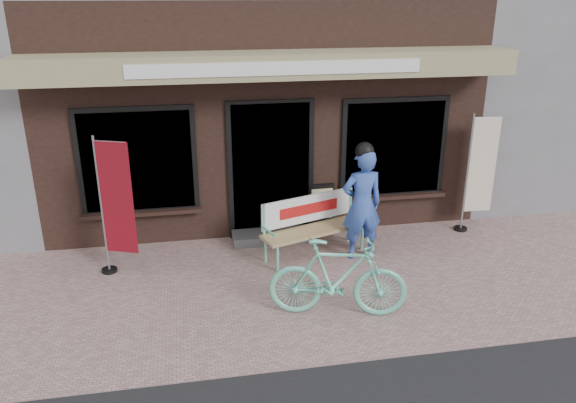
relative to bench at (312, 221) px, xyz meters
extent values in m
plane|color=tan|center=(-0.49, -1.19, -0.52)|extent=(70.00, 70.00, 0.00)
cube|color=black|center=(-0.49, 3.81, 1.28)|extent=(7.00, 6.00, 3.60)
cube|color=#989067|center=(-0.49, 0.46, 2.23)|extent=(7.00, 0.80, 0.35)
cube|color=white|center=(-0.49, 0.05, 2.23)|extent=(4.00, 0.02, 0.18)
cube|color=black|center=(-0.49, 0.79, 0.58)|extent=(1.20, 0.06, 2.10)
cube|color=black|center=(-0.49, 0.78, 0.58)|extent=(1.35, 0.04, 2.20)
cube|color=black|center=(-2.49, 0.79, 0.83)|extent=(1.60, 0.06, 1.50)
cube|color=black|center=(1.51, 0.79, 0.83)|extent=(1.60, 0.06, 1.50)
cube|color=black|center=(-2.49, 0.78, 0.83)|extent=(1.75, 0.04, 1.65)
cube|color=black|center=(1.51, 0.78, 0.83)|extent=(1.75, 0.04, 1.65)
cube|color=black|center=(-2.49, 0.73, 0.03)|extent=(1.80, 0.18, 0.06)
cube|color=black|center=(1.51, 0.73, 0.03)|extent=(1.80, 0.18, 0.06)
cube|color=#59595B|center=(-0.49, 0.56, -0.45)|extent=(1.30, 0.45, 0.15)
cylinder|color=#6ACFAF|center=(-0.60, -0.50, -0.33)|extent=(0.05, 0.05, 0.38)
cylinder|color=#6ACFAF|center=(-0.72, -0.15, -0.33)|extent=(0.05, 0.05, 0.38)
cylinder|color=#6ACFAF|center=(0.78, -0.01, -0.33)|extent=(0.05, 0.05, 0.38)
cylinder|color=#6ACFAF|center=(0.66, 0.33, -0.33)|extent=(0.05, 0.05, 0.38)
cube|color=tan|center=(0.03, -0.08, -0.11)|extent=(1.69, 0.93, 0.05)
cylinder|color=#6ACFAF|center=(-0.74, -0.16, 0.12)|extent=(0.05, 0.05, 0.50)
cylinder|color=#6ACFAF|center=(0.68, 0.34, 0.12)|extent=(0.05, 0.05, 0.50)
cube|color=white|center=(-0.04, 0.11, 0.16)|extent=(1.48, 0.55, 0.41)
cube|color=#B21414|center=(-0.03, 0.09, 0.16)|extent=(0.94, 0.33, 0.16)
cylinder|color=#6ACFAF|center=(-0.71, -0.34, 0.04)|extent=(0.17, 0.39, 0.04)
cylinder|color=#6ACFAF|center=(0.76, 0.17, 0.04)|extent=(0.17, 0.39, 0.04)
imported|color=#3252AD|center=(0.68, -0.23, 0.30)|extent=(0.62, 0.43, 1.66)
sphere|color=black|center=(0.68, -0.23, 1.10)|extent=(0.28, 0.28, 0.27)
imported|color=#6ACFAF|center=(-0.07, -1.72, -0.02)|extent=(1.74, 0.87, 1.00)
cylinder|color=gray|center=(-2.94, -0.06, 0.46)|extent=(0.04, 0.04, 1.97)
cylinder|color=gray|center=(-2.74, -0.14, 1.38)|extent=(0.43, 0.18, 0.02)
cube|color=maroon|center=(-2.72, -0.15, 0.60)|extent=(0.43, 0.19, 1.57)
cylinder|color=black|center=(-2.94, -0.06, -0.50)|extent=(0.28, 0.28, 0.04)
cylinder|color=gray|center=(2.62, 0.41, 0.45)|extent=(0.03, 0.03, 1.96)
cylinder|color=gray|center=(2.85, 0.40, 1.36)|extent=(0.45, 0.04, 0.02)
cube|color=beige|center=(2.86, 0.39, 0.59)|extent=(0.45, 0.05, 1.56)
cylinder|color=black|center=(2.62, 0.41, -0.50)|extent=(0.22, 0.22, 0.04)
cube|color=black|center=(0.33, 0.79, -0.11)|extent=(0.41, 0.09, 0.82)
cube|color=beige|center=(0.33, 0.74, -0.02)|extent=(0.35, 0.03, 0.50)
camera|label=1|loc=(-1.74, -7.47, 3.22)|focal=35.00mm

